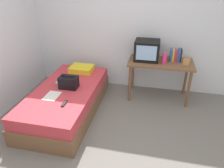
# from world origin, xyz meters

# --- Properties ---
(ground_plane) EXTENTS (8.00, 8.00, 0.00)m
(ground_plane) POSITION_xyz_m (0.00, 0.00, 0.00)
(ground_plane) COLOR slate
(wall_back) EXTENTS (5.20, 0.10, 2.60)m
(wall_back) POSITION_xyz_m (0.00, 2.00, 1.30)
(wall_back) COLOR silver
(wall_back) RESTS_ON ground
(bed) EXTENTS (1.00, 2.00, 0.46)m
(bed) POSITION_xyz_m (-0.90, 0.76, 0.23)
(bed) COLOR brown
(bed) RESTS_ON ground
(desk) EXTENTS (1.16, 0.60, 0.75)m
(desk) POSITION_xyz_m (0.63, 1.59, 0.65)
(desk) COLOR brown
(desk) RESTS_ON ground
(tv) EXTENTS (0.44, 0.39, 0.36)m
(tv) POSITION_xyz_m (0.36, 1.62, 0.93)
(tv) COLOR black
(tv) RESTS_ON desk
(water_bottle) EXTENTS (0.08, 0.08, 0.20)m
(water_bottle) POSITION_xyz_m (0.68, 1.49, 0.85)
(water_bottle) COLOR #E53372
(water_bottle) RESTS_ON desk
(book_row) EXTENTS (0.20, 0.16, 0.23)m
(book_row) POSITION_xyz_m (0.88, 1.67, 0.86)
(book_row) COLOR #2D5699
(book_row) RESTS_ON desk
(picture_frame) EXTENTS (0.11, 0.02, 0.13)m
(picture_frame) POSITION_xyz_m (1.05, 1.48, 0.81)
(picture_frame) COLOR #B27F4C
(picture_frame) RESTS_ON desk
(pillow) EXTENTS (0.43, 0.35, 0.10)m
(pillow) POSITION_xyz_m (-0.87, 1.48, 0.51)
(pillow) COLOR yellow
(pillow) RESTS_ON bed
(handbag) EXTENTS (0.30, 0.20, 0.22)m
(handbag) POSITION_xyz_m (-0.85, 0.80, 0.56)
(handbag) COLOR black
(handbag) RESTS_ON bed
(magazine) EXTENTS (0.21, 0.29, 0.01)m
(magazine) POSITION_xyz_m (-1.00, 0.48, 0.46)
(magazine) COLOR white
(magazine) RESTS_ON bed
(remote_dark) EXTENTS (0.04, 0.16, 0.02)m
(remote_dark) POSITION_xyz_m (-0.72, 0.31, 0.47)
(remote_dark) COLOR black
(remote_dark) RESTS_ON bed
(remote_silver) EXTENTS (0.04, 0.14, 0.02)m
(remote_silver) POSITION_xyz_m (-1.11, 0.93, 0.47)
(remote_silver) COLOR #B7B7BC
(remote_silver) RESTS_ON bed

